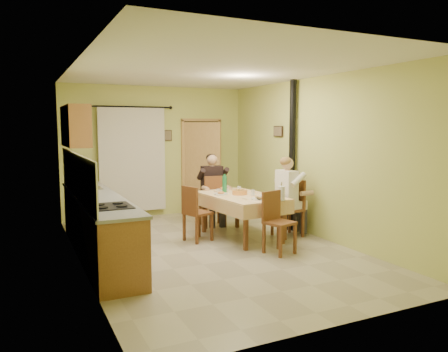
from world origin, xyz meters
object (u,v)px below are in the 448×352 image
man_far (212,182)px  man_right (288,187)px  chair_near (279,235)px  dining_table (241,216)px  chair_left (197,224)px  stove_flue (292,176)px  chair_far (213,211)px  chair_right (288,220)px

man_far → man_right: (0.88, -1.30, 0.00)m
chair_near → man_far: (-0.16, 2.13, 0.59)m
dining_table → man_right: size_ratio=1.26×
chair_near → man_far: 2.22m
chair_left → stove_flue: size_ratio=0.34×
chair_far → man_right: man_right is taller
stove_flue → man_far: bearing=144.5°
man_right → stove_flue: (0.36, 0.42, 0.15)m
chair_far → chair_left: chair_far is taller
chair_far → chair_right: size_ratio=1.00×
dining_table → chair_near: 1.09m
chair_near → stove_flue: stove_flue is taller
chair_near → dining_table: bearing=-101.7°
chair_near → chair_right: size_ratio=0.94×
dining_table → chair_far: 1.04m
chair_near → chair_right: chair_right is taller
chair_far → stove_flue: stove_flue is taller
chair_right → stove_flue: stove_flue is taller
chair_far → man_right: (0.88, -1.29, 0.59)m
man_right → stove_flue: size_ratio=0.50×
chair_far → man_right: bearing=-50.3°
man_right → stove_flue: 0.57m
chair_left → man_far: 1.29m
chair_far → man_right: size_ratio=0.73×
man_far → stove_flue: bearing=-30.1°
chair_left → dining_table: bearing=61.5°
chair_far → man_far: man_far is taller
chair_far → chair_right: (0.90, -1.29, -0.00)m
dining_table → chair_far: size_ratio=1.74×
chair_right → man_right: size_ratio=0.73×
dining_table → man_far: man_far is taller
chair_left → chair_near: bearing=16.6°
dining_table → chair_left: 0.79m
man_far → chair_right: bearing=-50.1°
chair_left → man_right: 1.72m
chair_far → stove_flue: size_ratio=0.36×
dining_table → chair_left: (-0.77, 0.14, -0.09)m
dining_table → chair_right: (0.81, -0.25, -0.09)m
dining_table → chair_left: bearing=164.5°
chair_far → chair_near: size_ratio=1.06×
man_far → stove_flue: (1.24, -0.88, 0.15)m
man_right → stove_flue: bearing=-44.1°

